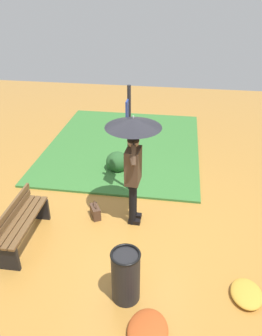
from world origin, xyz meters
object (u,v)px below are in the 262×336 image
Objects in this scene: handbag at (95,212)px; trash_bin at (126,276)px; person_with_umbrella at (133,144)px; info_sign_post at (129,129)px; park_bench at (21,223)px.

handbag is 1.95m from trash_bin.
person_with_umbrella is 0.94m from info_sign_post.
info_sign_post is 6.22× the size of handbag.
person_with_umbrella reaches higher than handbag.
info_sign_post reaches higher than trash_bin.
park_bench is (-0.84, 1.06, 0.28)m from handbag.
handbag is 1.38m from park_bench.
handbag is 0.26× the size of park_bench.
trash_bin is at bearing -171.85° from info_sign_post.
person_with_umbrella is at bearing -166.08° from info_sign_post.
person_with_umbrella is 1.46× the size of park_bench.
info_sign_post is at bearing -40.08° from park_bench.
info_sign_post is 1.64× the size of park_bench.
handbag is at bearing 97.80° from person_with_umbrella.
person_with_umbrella is 2.31m from park_bench.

